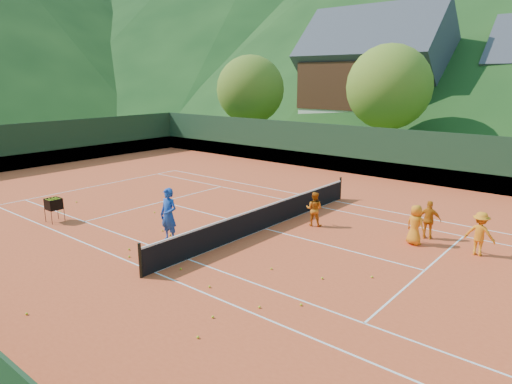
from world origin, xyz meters
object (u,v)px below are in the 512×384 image
Objects in this scene: student_a at (314,209)px; tennis_net at (265,217)px; ball_hopper at (54,204)px; coach at (169,215)px; student_d at (480,234)px; student_c at (415,225)px; chalet_left at (374,80)px; student_b at (429,220)px.

student_a is 0.12× the size of tennis_net.
coach is at bearing 15.52° from ball_hopper.
student_a is at bearing 7.39° from student_d.
student_a is 4.00m from student_c.
tennis_net is (1.82, 3.35, -0.50)m from coach.
ball_hopper is (-5.52, -1.53, -0.25)m from coach.
student_d is (9.13, 5.80, -0.24)m from coach.
chalet_left reaches higher than student_a.
student_a is 30.96m from chalet_left.
student_b is at bearing 35.49° from coach.
tennis_net is (-5.41, -3.00, -0.23)m from student_b.
chalet_left is (-15.25, 27.93, 4.89)m from student_c.
chalet_left is (-8.18, 33.35, 4.63)m from coach.
chalet_left reaches higher than tennis_net.
chalet_left reaches higher than student_b.
tennis_net is 32.04m from chalet_left.
ball_hopper is 35.32m from chalet_left.
student_a is at bearing -68.35° from chalet_left.
student_b reaches higher than tennis_net.
student_b is 1.46× the size of ball_hopper.
student_a is at bearing 51.29° from tennis_net.
student_b is at bearing -179.29° from student_a.
student_c is (7.07, 5.42, -0.27)m from coach.
student_b reaches higher than ball_hopper.
student_a is 0.93× the size of student_d.
student_c reaches higher than ball_hopper.
ball_hopper is at bearing 47.54° from student_c.
student_d reaches higher than tennis_net.
student_c is 32.19m from chalet_left.
chalet_left is (-17.31, 27.55, 4.87)m from student_d.
student_d is 1.52× the size of ball_hopper.
student_d is 0.11× the size of chalet_left.
tennis_net is at bearing 15.92° from student_b.
student_d reaches higher than student_a.
student_a is (3.10, 4.95, -0.30)m from coach.
coach is 8.91m from student_c.
student_a is at bearing 36.93° from ball_hopper.
student_a is 6.09m from student_d.
ball_hopper is (-12.59, -6.96, 0.01)m from student_c.
coach is 34.65m from chalet_left.
student_c is at bearing 28.93° from ball_hopper.
coach is at bearing 28.22° from student_b.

